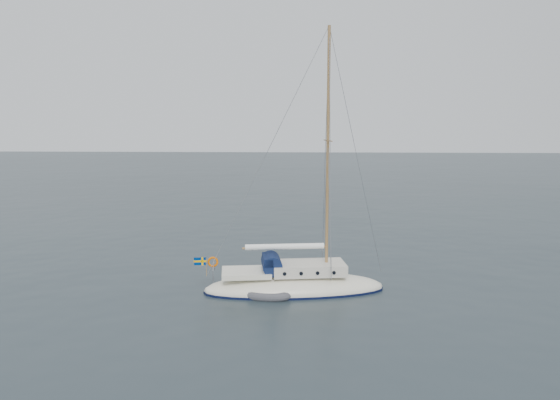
{
  "coord_description": "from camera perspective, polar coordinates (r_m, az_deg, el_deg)",
  "views": [
    {
      "loc": [
        -0.17,
        -26.19,
        9.03
      ],
      "look_at": [
        -1.59,
        0.0,
        5.37
      ],
      "focal_mm": 35.0,
      "sensor_mm": 36.0,
      "label": 1
    }
  ],
  "objects": [
    {
      "name": "ground",
      "position": [
        27.7,
        3.36,
        -11.09
      ],
      "size": [
        300.0,
        300.0,
        0.0
      ],
      "primitive_type": "plane",
      "color": "black",
      "rests_on": "ground"
    },
    {
      "name": "sailboat",
      "position": [
        29.78,
        1.54,
        -7.47
      ],
      "size": [
        10.32,
        3.09,
        14.69
      ],
      "rotation": [
        0.0,
        0.0,
        0.15
      ],
      "color": "white",
      "rests_on": "ground"
    },
    {
      "name": "dinghy",
      "position": [
        29.0,
        -1.8,
        -9.8
      ],
      "size": [
        3.05,
        1.38,
        0.44
      ],
      "rotation": [
        0.0,
        0.0,
        -0.23
      ],
      "color": "#535359",
      "rests_on": "ground"
    }
  ]
}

